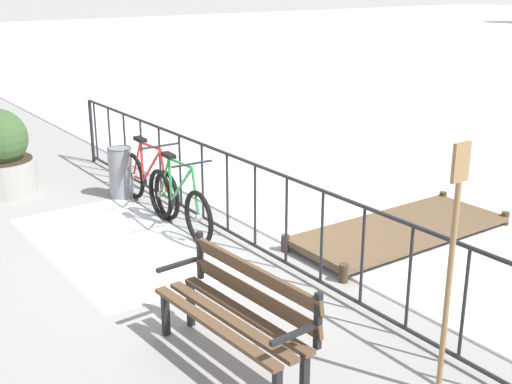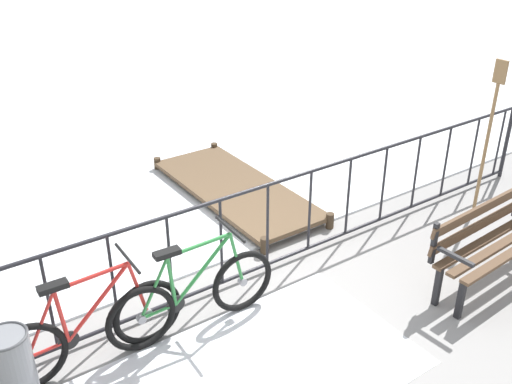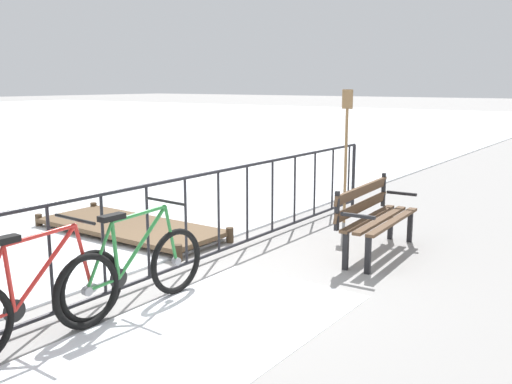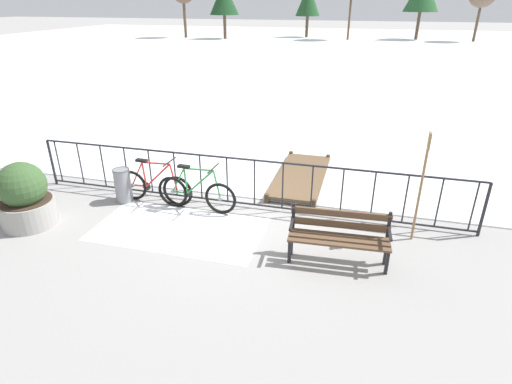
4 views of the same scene
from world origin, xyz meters
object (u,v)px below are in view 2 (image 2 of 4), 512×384
Objects in this scene: bicycle_near_railing at (90,331)px; oar_upright at (489,128)px; bicycle_second at (194,296)px; park_bench at (489,238)px; trash_bin at (13,371)px.

oar_upright is (5.12, -0.14, 0.77)m from bicycle_near_railing.
bicycle_near_railing and bicycle_second have the same top height.
bicycle_near_railing is 1.00× the size of bicycle_second.
park_bench is (2.92, -1.06, 0.14)m from bicycle_second.
bicycle_second is 1.63m from trash_bin.
bicycle_second is 4.22m from oar_upright.
bicycle_second is at bearing 1.08° from trash_bin.
oar_upright is at bearing -0.21° from trash_bin.
bicycle_second reaches higher than park_bench.
oar_upright reaches higher than bicycle_near_railing.
bicycle_near_railing is 2.34× the size of trash_bin.
bicycle_near_railing is at bearing 9.90° from trash_bin.
trash_bin is (-0.67, -0.12, 0.00)m from bicycle_near_railing.
oar_upright reaches higher than trash_bin.
trash_bin is (-1.63, -0.03, 0.00)m from bicycle_second.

